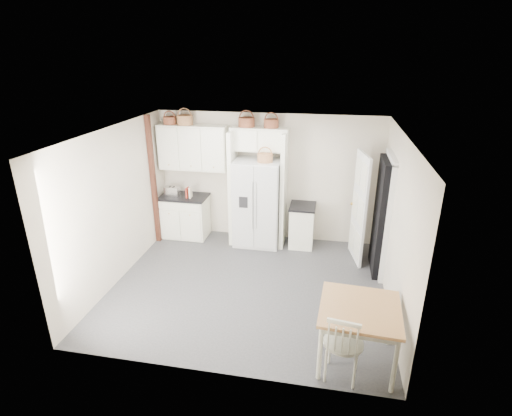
# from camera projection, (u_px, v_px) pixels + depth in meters

# --- Properties ---
(floor) EXTENTS (4.50, 4.50, 0.00)m
(floor) POSITION_uv_depth(u_px,v_px,m) (249.00, 286.00, 6.77)
(floor) COLOR #343337
(floor) RESTS_ON ground
(ceiling) EXTENTS (4.50, 4.50, 0.00)m
(ceiling) POSITION_uv_depth(u_px,v_px,m) (247.00, 133.00, 5.81)
(ceiling) COLOR white
(ceiling) RESTS_ON wall_back
(wall_back) EXTENTS (4.50, 0.00, 4.50)m
(wall_back) POSITION_uv_depth(u_px,v_px,m) (268.00, 178.00, 8.12)
(wall_back) COLOR beige
(wall_back) RESTS_ON floor
(wall_left) EXTENTS (0.00, 4.00, 4.00)m
(wall_left) POSITION_uv_depth(u_px,v_px,m) (117.00, 205.00, 6.68)
(wall_left) COLOR beige
(wall_left) RESTS_ON floor
(wall_right) EXTENTS (0.00, 4.00, 4.00)m
(wall_right) POSITION_uv_depth(u_px,v_px,m) (397.00, 226.00, 5.90)
(wall_right) COLOR beige
(wall_right) RESTS_ON floor
(refrigerator) EXTENTS (0.90, 0.73, 1.75)m
(refrigerator) POSITION_uv_depth(u_px,v_px,m) (258.00, 203.00, 7.98)
(refrigerator) COLOR silver
(refrigerator) RESTS_ON floor
(base_cab_left) EXTENTS (0.93, 0.59, 0.86)m
(base_cab_left) POSITION_uv_depth(u_px,v_px,m) (185.00, 217.00, 8.46)
(base_cab_left) COLOR white
(base_cab_left) RESTS_ON floor
(base_cab_right) EXTENTS (0.47, 0.56, 0.83)m
(base_cab_right) POSITION_uv_depth(u_px,v_px,m) (302.00, 226.00, 8.04)
(base_cab_right) COLOR white
(base_cab_right) RESTS_ON floor
(dining_table) EXTENTS (1.02, 1.02, 0.81)m
(dining_table) POSITION_uv_depth(u_px,v_px,m) (357.00, 334.00, 5.00)
(dining_table) COLOR #A9782E
(dining_table) RESTS_ON floor
(windsor_chair) EXTENTS (0.53, 0.50, 0.98)m
(windsor_chair) POSITION_uv_depth(u_px,v_px,m) (343.00, 343.00, 4.73)
(windsor_chair) COLOR white
(windsor_chair) RESTS_ON floor
(counter_left) EXTENTS (0.97, 0.63, 0.04)m
(counter_left) POSITION_uv_depth(u_px,v_px,m) (184.00, 197.00, 8.29)
(counter_left) COLOR black
(counter_left) RESTS_ON base_cab_left
(counter_right) EXTENTS (0.51, 0.60, 0.04)m
(counter_right) POSITION_uv_depth(u_px,v_px,m) (303.00, 206.00, 7.88)
(counter_right) COLOR black
(counter_right) RESTS_ON base_cab_right
(toaster) EXTENTS (0.29, 0.17, 0.20)m
(toaster) POSITION_uv_depth(u_px,v_px,m) (172.00, 191.00, 8.23)
(toaster) COLOR silver
(toaster) RESTS_ON counter_left
(cookbook_red) EXTENTS (0.04, 0.14, 0.21)m
(cookbook_red) POSITION_uv_depth(u_px,v_px,m) (188.00, 192.00, 8.15)
(cookbook_red) COLOR #A32F21
(cookbook_red) RESTS_ON counter_left
(cookbook_cream) EXTENTS (0.04, 0.15, 0.23)m
(cookbook_cream) POSITION_uv_depth(u_px,v_px,m) (190.00, 192.00, 8.14)
(cookbook_cream) COLOR beige
(cookbook_cream) RESTS_ON counter_left
(basket_upper_a) EXTENTS (0.26, 0.26, 0.15)m
(basket_upper_a) POSITION_uv_depth(u_px,v_px,m) (170.00, 121.00, 7.88)
(basket_upper_a) COLOR brown
(basket_upper_a) RESTS_ON upper_cabinet
(basket_upper_b) EXTENTS (0.31, 0.31, 0.18)m
(basket_upper_b) POSITION_uv_depth(u_px,v_px,m) (185.00, 120.00, 7.82)
(basket_upper_b) COLOR #9C6946
(basket_upper_b) RESTS_ON upper_cabinet
(basket_bridge_a) EXTENTS (0.31, 0.31, 0.18)m
(basket_bridge_a) POSITION_uv_depth(u_px,v_px,m) (247.00, 122.00, 7.61)
(basket_bridge_a) COLOR brown
(basket_bridge_a) RESTS_ON bridge_cabinet
(basket_bridge_b) EXTENTS (0.28, 0.28, 0.16)m
(basket_bridge_b) POSITION_uv_depth(u_px,v_px,m) (271.00, 123.00, 7.53)
(basket_bridge_b) COLOR brown
(basket_bridge_b) RESTS_ON bridge_cabinet
(basket_fridge_b) EXTENTS (0.29, 0.29, 0.16)m
(basket_fridge_b) POSITION_uv_depth(u_px,v_px,m) (265.00, 158.00, 7.51)
(basket_fridge_b) COLOR #9C6946
(basket_fridge_b) RESTS_ON refrigerator
(upper_cabinet) EXTENTS (1.40, 0.34, 0.90)m
(upper_cabinet) POSITION_uv_depth(u_px,v_px,m) (193.00, 148.00, 8.00)
(upper_cabinet) COLOR white
(upper_cabinet) RESTS_ON wall_back
(bridge_cabinet) EXTENTS (1.12, 0.34, 0.45)m
(bridge_cabinet) POSITION_uv_depth(u_px,v_px,m) (259.00, 139.00, 7.68)
(bridge_cabinet) COLOR white
(bridge_cabinet) RESTS_ON wall_back
(fridge_panel_left) EXTENTS (0.08, 0.60, 2.30)m
(fridge_panel_left) POSITION_uv_depth(u_px,v_px,m) (233.00, 188.00, 8.01)
(fridge_panel_left) COLOR white
(fridge_panel_left) RESTS_ON floor
(fridge_panel_right) EXTENTS (0.08, 0.60, 2.30)m
(fridge_panel_right) POSITION_uv_depth(u_px,v_px,m) (284.00, 191.00, 7.83)
(fridge_panel_right) COLOR white
(fridge_panel_right) RESTS_ON floor
(trim_post) EXTENTS (0.09, 0.09, 2.60)m
(trim_post) POSITION_uv_depth(u_px,v_px,m) (153.00, 181.00, 7.90)
(trim_post) COLOR #37180E
(trim_post) RESTS_ON floor
(doorway_void) EXTENTS (0.18, 0.85, 2.05)m
(doorway_void) POSITION_uv_depth(u_px,v_px,m) (381.00, 217.00, 6.93)
(doorway_void) COLOR black
(doorway_void) RESTS_ON floor
(door_slab) EXTENTS (0.21, 0.79, 2.05)m
(door_slab) POSITION_uv_depth(u_px,v_px,m) (359.00, 208.00, 7.30)
(door_slab) COLOR white
(door_slab) RESTS_ON floor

